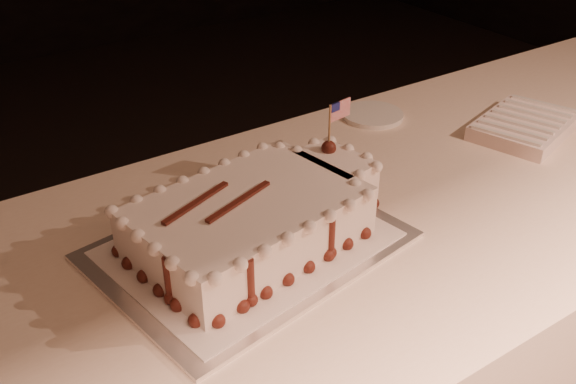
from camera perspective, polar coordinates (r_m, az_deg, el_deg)
banquet_table at (r=1.46m, az=6.23°, el=-13.64°), size 2.40×0.80×0.75m
cake_board at (r=1.10m, az=-3.48°, el=-4.77°), size 0.54×0.44×0.01m
doily at (r=1.10m, az=-3.49°, el=-4.56°), size 0.49×0.40×0.00m
sheet_cake at (r=1.08m, az=-2.52°, el=-2.08°), size 0.48×0.31×0.18m
napkin_stack at (r=1.56m, az=20.26°, el=5.50°), size 0.28×0.24×0.04m
side_plate at (r=1.57m, az=7.53°, el=6.81°), size 0.15×0.15×0.01m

